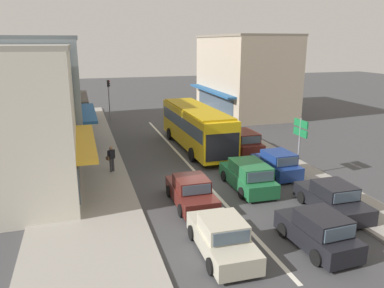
{
  "coord_description": "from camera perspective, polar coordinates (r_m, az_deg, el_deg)",
  "views": [
    {
      "loc": [
        -6.69,
        -19.41,
        7.97
      ],
      "look_at": [
        0.48,
        4.37,
        1.2
      ],
      "focal_mm": 35.0,
      "sensor_mm": 36.0,
      "label": 1
    }
  ],
  "objects": [
    {
      "name": "kerb_right",
      "position": [
        29.57,
        9.76,
        -0.5
      ],
      "size": [
        2.8,
        44.0,
        0.12
      ],
      "primitive_type": "cube",
      "color": "gray",
      "rests_on": "ground"
    },
    {
      "name": "shopfront_corner_near",
      "position": [
        21.38,
        -25.85,
        2.78
      ],
      "size": [
        7.33,
        8.68,
        7.84
      ],
      "color": "silver",
      "rests_on": "ground"
    },
    {
      "name": "lane_centre_line",
      "position": [
        25.62,
        -0.78,
        -2.87
      ],
      "size": [
        0.2,
        28.0,
        0.01
      ],
      "primitive_type": "cube",
      "color": "silver",
      "rests_on": "ground"
    },
    {
      "name": "hatchback_queue_gap_filler",
      "position": [
        16.06,
        18.67,
        -12.5
      ],
      "size": [
        1.96,
        3.78,
        1.54
      ],
      "color": "black",
      "rests_on": "ground"
    },
    {
      "name": "parked_wagon_kerb_third",
      "position": [
        28.46,
        7.64,
        0.4
      ],
      "size": [
        1.96,
        4.51,
        1.58
      ],
      "color": "#561E19",
      "rests_on": "ground"
    },
    {
      "name": "shopfront_mid_block",
      "position": [
        30.16,
        -23.44,
        6.79
      ],
      "size": [
        8.23,
        8.8,
        8.38
      ],
      "color": "#84939E",
      "rests_on": "ground"
    },
    {
      "name": "pedestrian_with_handbag_near",
      "position": [
        23.74,
        -12.21,
        -2.02
      ],
      "size": [
        0.6,
        0.5,
        1.63
      ],
      "color": "#333338",
      "rests_on": "sidewalk_left"
    },
    {
      "name": "sedan_behind_bus_near",
      "position": [
        14.99,
        4.58,
        -13.98
      ],
      "size": [
        1.97,
        4.24,
        1.47
      ],
      "color": "#B7B29E",
      "rests_on": "ground"
    },
    {
      "name": "sedan_behind_bus_mid",
      "position": [
        19.05,
        -0.14,
        -7.31
      ],
      "size": [
        1.93,
        4.21,
        1.47
      ],
      "color": "#561E19",
      "rests_on": "ground"
    },
    {
      "name": "traffic_light_downstreet",
      "position": [
        40.27,
        -12.57,
        7.58
      ],
      "size": [
        0.33,
        0.24,
        4.2
      ],
      "color": "gray",
      "rests_on": "ground"
    },
    {
      "name": "parked_hatchback_kerb_second",
      "position": [
        23.68,
        12.73,
        -3.0
      ],
      "size": [
        1.92,
        3.75,
        1.54
      ],
      "color": "navy",
      "rests_on": "ground"
    },
    {
      "name": "directional_road_sign",
      "position": [
        23.34,
        16.16,
        1.59
      ],
      "size": [
        0.1,
        1.4,
        3.6
      ],
      "color": "gray",
      "rests_on": "ground"
    },
    {
      "name": "ground_plane",
      "position": [
        22.02,
        2.11,
        -5.98
      ],
      "size": [
        140.0,
        140.0,
        0.0
      ],
      "primitive_type": "plane",
      "color": "#3F3F42"
    },
    {
      "name": "sidewalk_left",
      "position": [
        26.61,
        -16.24,
        -2.65
      ],
      "size": [
        5.2,
        44.0,
        0.14
      ],
      "primitive_type": "cube",
      "color": "gray",
      "rests_on": "ground"
    },
    {
      "name": "building_right_far",
      "position": [
        43.91,
        7.87,
        10.41
      ],
      "size": [
        8.08,
        13.72,
        8.77
      ],
      "color": "#B2A38E",
      "rests_on": "ground"
    },
    {
      "name": "city_bus",
      "position": [
        28.58,
        0.6,
        2.94
      ],
      "size": [
        2.87,
        10.89,
        3.23
      ],
      "color": "yellow",
      "rests_on": "ground"
    },
    {
      "name": "parked_sedan_kerb_front",
      "position": [
        19.46,
        20.62,
        -7.84
      ],
      "size": [
        1.95,
        4.23,
        1.47
      ],
      "color": "black",
      "rests_on": "ground"
    },
    {
      "name": "shopfront_far_end",
      "position": [
        39.34,
        -22.03,
        8.59
      ],
      "size": [
        7.59,
        9.4,
        8.33
      ],
      "color": "#B2A38E",
      "rests_on": "ground"
    },
    {
      "name": "wagon_adjacent_lane_trail",
      "position": [
        21.23,
        8.54,
        -4.82
      ],
      "size": [
        2.02,
        4.54,
        1.58
      ],
      "color": "#1E6638",
      "rests_on": "ground"
    }
  ]
}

